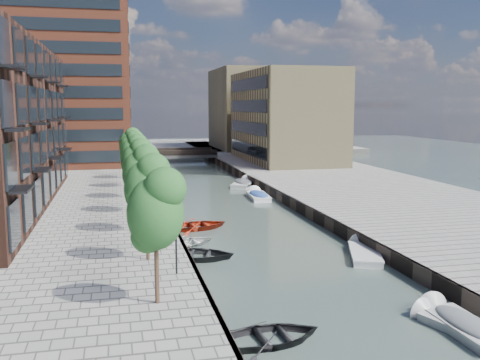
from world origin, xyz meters
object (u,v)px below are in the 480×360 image
object	(u,v)px
sloop_1	(195,259)
tree_0	(155,208)
tree_4	(134,153)
sloop_2	(197,229)
sloop_0	(269,342)
sloop_3	(188,245)
motorboat_3	(258,196)
tree_6	(130,143)
motorboat_4	(244,184)
bridge	(177,154)
motorboat_1	(460,324)
car	(258,157)
tree_3	(136,160)
tree_1	(146,185)
sloop_4	(159,189)
tree_5	(131,147)
motorboat_2	(364,253)
tree_2	(140,170)
motorboat_0	(459,326)

from	to	relation	value
sloop_1	tree_0	bearing A→B (deg)	179.46
tree_4	sloop_2	bearing A→B (deg)	-65.54
sloop_0	sloop_3	distance (m)	16.17
sloop_0	sloop_3	xyz separation A→B (m)	(-1.26, 16.12, 0.00)
tree_4	sloop_2	xyz separation A→B (m)	(4.49, -9.88, -5.31)
motorboat_3	tree_6	bearing A→B (deg)	139.11
motorboat_4	motorboat_3	bearing A→B (deg)	-93.86
tree_4	bridge	bearing A→B (deg)	78.00
motorboat_1	tree_6	bearing A→B (deg)	105.83
sloop_0	tree_0	bearing A→B (deg)	49.94
car	sloop_0	bearing A→B (deg)	-109.31
sloop_1	sloop_2	size ratio (longest dim) A/B	1.03
bridge	tree_4	bearing A→B (deg)	-102.00
tree_3	tree_6	world-z (taller)	same
tree_1	motorboat_1	distance (m)	17.41
sloop_4	motorboat_4	size ratio (longest dim) A/B	0.76
tree_5	tree_6	bearing A→B (deg)	90.00
tree_0	motorboat_1	size ratio (longest dim) A/B	1.18
bridge	tree_3	bearing A→B (deg)	-100.25
tree_3	motorboat_2	world-z (taller)	tree_3
sloop_1	tree_4	bearing A→B (deg)	26.65
tree_5	motorboat_2	distance (m)	30.65
tree_0	tree_1	bearing A→B (deg)	90.00
tree_2	car	xyz separation A→B (m)	(20.02, 43.29, -3.61)
tree_4	motorboat_3	bearing A→B (deg)	12.45
tree_0	tree_1	xyz separation A→B (m)	(0.00, 7.00, 0.00)
tree_4	sloop_3	distance (m)	16.00
tree_5	car	world-z (taller)	tree_5
tree_6	sloop_3	distance (m)	29.42
motorboat_4	bridge	bearing A→B (deg)	100.00
sloop_1	motorboat_0	world-z (taller)	motorboat_0
tree_3	car	bearing A→B (deg)	61.11
sloop_3	tree_2	bearing A→B (deg)	52.41
motorboat_0	motorboat_3	world-z (taller)	motorboat_3
tree_3	tree_2	bearing A→B (deg)	-90.00
tree_0	tree_2	size ratio (longest dim) A/B	1.00
tree_3	tree_4	bearing A→B (deg)	90.00
tree_3	tree_5	bearing A→B (deg)	90.00
tree_3	sloop_1	size ratio (longest dim) A/B	1.18
tree_0	tree_6	bearing A→B (deg)	90.00
sloop_1	sloop_2	world-z (taller)	sloop_1
motorboat_3	tree_4	bearing A→B (deg)	-167.55
bridge	sloop_2	xyz separation A→B (m)	(-4.01, -49.88, -1.39)
sloop_0	motorboat_1	bearing A→B (deg)	-100.67
tree_4	sloop_4	xyz separation A→B (m)	(3.10, 11.15, -5.31)
sloop_4	motorboat_0	xyz separation A→B (m)	(9.66, -42.74, 0.18)
motorboat_1	sloop_0	bearing A→B (deg)	175.82
tree_1	motorboat_1	world-z (taller)	tree_1
tree_5	sloop_4	world-z (taller)	tree_5
sloop_1	sloop_4	bearing A→B (deg)	16.97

